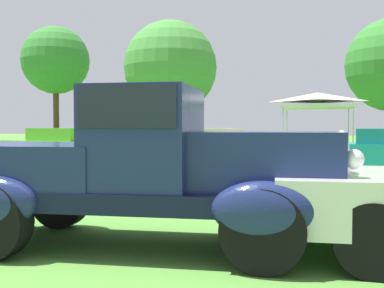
% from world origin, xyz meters
% --- Properties ---
extents(ground_plane, '(120.00, 120.00, 0.00)m').
position_xyz_m(ground_plane, '(0.00, 0.00, 0.00)').
color(ground_plane, '#4C8433').
extents(feature_pickup_truck, '(4.52, 2.10, 1.70)m').
position_xyz_m(feature_pickup_truck, '(0.05, 0.08, 0.87)').
color(feature_pickup_truck, black).
rests_on(feature_pickup_truck, ground_plane).
extents(show_car_lime, '(4.82, 2.69, 1.22)m').
position_xyz_m(show_car_lime, '(-6.31, 9.52, 0.60)').
color(show_car_lime, '#60C62D').
rests_on(show_car_lime, ground_plane).
extents(show_car_cream, '(4.67, 2.55, 1.22)m').
position_xyz_m(show_car_cream, '(-1.34, 9.77, 0.60)').
color(show_car_cream, beige).
rests_on(show_car_cream, ground_plane).
extents(canopy_tent_left_field, '(3.01, 3.01, 2.71)m').
position_xyz_m(canopy_tent_left_field, '(1.96, 15.93, 2.42)').
color(canopy_tent_left_field, '#B7B7BC').
rests_on(canopy_tent_left_field, ground_plane).
extents(treeline_far_left, '(5.15, 5.15, 8.90)m').
position_xyz_m(treeline_far_left, '(-17.43, 27.36, 6.30)').
color(treeline_far_left, '#47331E').
rests_on(treeline_far_left, ground_plane).
extents(treeline_mid_left, '(6.30, 6.30, 8.42)m').
position_xyz_m(treeline_mid_left, '(-7.67, 25.64, 5.26)').
color(treeline_mid_left, '#47331E').
rests_on(treeline_mid_left, ground_plane).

